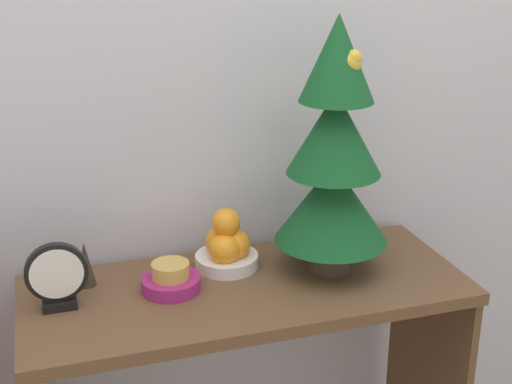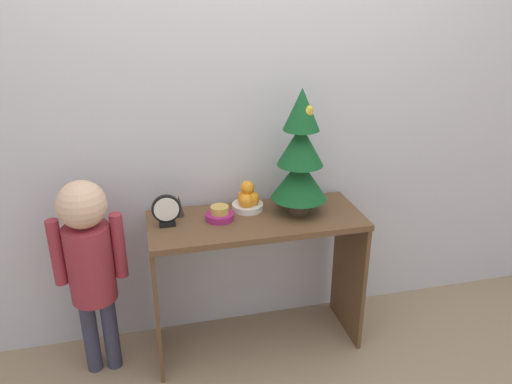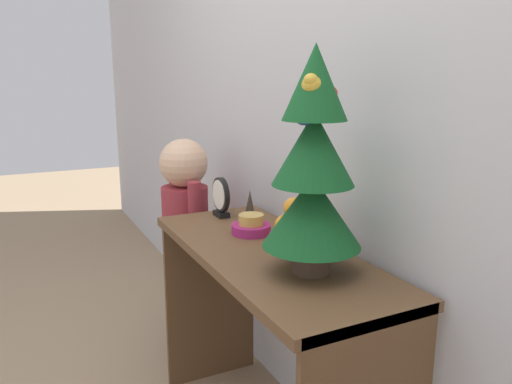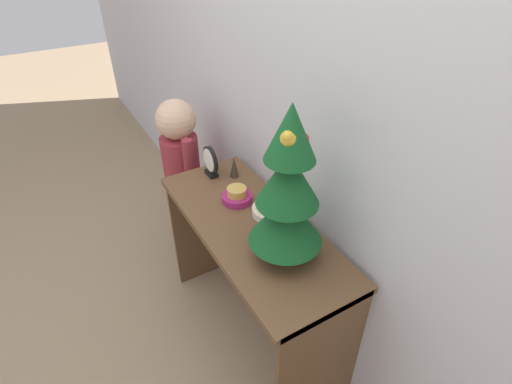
# 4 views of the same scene
# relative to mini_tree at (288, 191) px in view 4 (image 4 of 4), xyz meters

# --- Properties ---
(ground_plane) EXTENTS (12.00, 12.00, 0.00)m
(ground_plane) POSITION_rel_mini_tree_xyz_m (-0.22, -0.23, -1.02)
(ground_plane) COLOR #997F60
(back_wall) EXTENTS (7.00, 0.05, 2.50)m
(back_wall) POSITION_rel_mini_tree_xyz_m (-0.22, 0.24, 0.23)
(back_wall) COLOR silver
(back_wall) RESTS_ON ground_plane
(console_table) EXTENTS (1.03, 0.42, 0.73)m
(console_table) POSITION_rel_mini_tree_xyz_m (-0.22, -0.02, -0.47)
(console_table) COLOR brown
(console_table) RESTS_ON ground_plane
(mini_tree) EXTENTS (0.27, 0.27, 0.61)m
(mini_tree) POSITION_rel_mini_tree_xyz_m (0.00, 0.00, 0.00)
(mini_tree) COLOR #4C3828
(mini_tree) RESTS_ON console_table
(fruit_bowl) EXTENTS (0.15, 0.15, 0.15)m
(fruit_bowl) POSITION_rel_mini_tree_xyz_m (-0.24, 0.08, -0.24)
(fruit_bowl) COLOR silver
(fruit_bowl) RESTS_ON console_table
(singing_bowl) EXTENTS (0.14, 0.14, 0.07)m
(singing_bowl) POSITION_rel_mini_tree_xyz_m (-0.39, 0.01, -0.27)
(singing_bowl) COLOR #9E2366
(singing_bowl) RESTS_ON console_table
(desk_clock) EXTENTS (0.13, 0.04, 0.15)m
(desk_clock) POSITION_rel_mini_tree_xyz_m (-0.64, -0.00, -0.22)
(desk_clock) COLOR black
(desk_clock) RESTS_ON console_table
(figurine) EXTENTS (0.04, 0.04, 0.11)m
(figurine) POSITION_rel_mini_tree_xyz_m (-0.57, 0.09, -0.24)
(figurine) COLOR #382D23
(figurine) RESTS_ON console_table
(child_figure) EXTENTS (0.33, 0.22, 1.00)m
(child_figure) POSITION_rel_mini_tree_xyz_m (-1.00, -0.03, -0.39)
(child_figure) COLOR #38384C
(child_figure) RESTS_ON ground_plane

